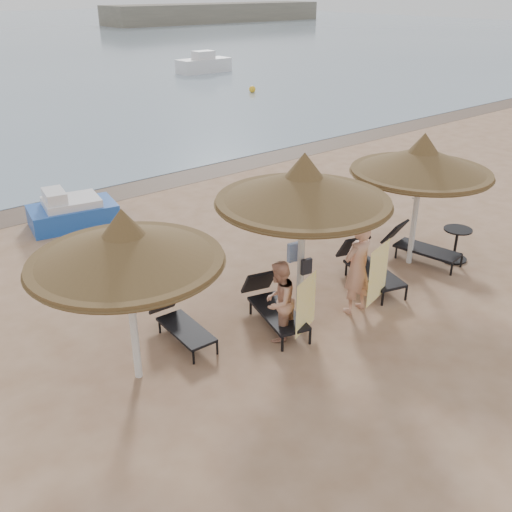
{
  "coord_description": "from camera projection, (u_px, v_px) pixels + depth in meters",
  "views": [
    {
      "loc": [
        -6.89,
        -6.76,
        5.98
      ],
      "look_at": [
        -0.42,
        1.2,
        1.08
      ],
      "focal_mm": 40.0,
      "sensor_mm": 36.0,
      "label": 1
    }
  ],
  "objects": [
    {
      "name": "ground",
      "position": [
        311.0,
        320.0,
        11.23
      ],
      "size": [
        160.0,
        160.0,
        0.0
      ],
      "primitive_type": "plane",
      "color": "tan",
      "rests_on": "ground"
    },
    {
      "name": "wet_sand_strip",
      "position": [
        101.0,
        196.0,
        17.81
      ],
      "size": [
        200.0,
        1.6,
        0.01
      ],
      "primitive_type": "cube",
      "color": "brown",
      "rests_on": "ground"
    },
    {
      "name": "palapa_left",
      "position": [
        125.0,
        247.0,
        8.58
      ],
      "size": [
        3.04,
        3.04,
        3.02
      ],
      "rotation": [
        0.0,
        0.0,
        -0.12
      ],
      "color": "silver",
      "rests_on": "ground"
    },
    {
      "name": "palapa_center",
      "position": [
        304.0,
        188.0,
        10.42
      ],
      "size": [
        3.31,
        3.31,
        3.28
      ],
      "rotation": [
        0.0,
        0.0,
        -0.23
      ],
      "color": "silver",
      "rests_on": "ground"
    },
    {
      "name": "palapa_right",
      "position": [
        422.0,
        161.0,
        12.49
      ],
      "size": [
        3.13,
        3.13,
        3.1
      ],
      "rotation": [
        0.0,
        0.0,
        -0.32
      ],
      "color": "silver",
      "rests_on": "ground"
    },
    {
      "name": "lounger_far_left",
      "position": [
        180.0,
        322.0,
        10.56
      ],
      "size": [
        0.61,
        1.66,
        0.73
      ],
      "rotation": [
        0.0,
        0.0,
        -0.04
      ],
      "color": "black",
      "rests_on": "ground"
    },
    {
      "name": "lounger_near_left",
      "position": [
        272.0,
        304.0,
        11.05
      ],
      "size": [
        1.08,
        1.97,
        0.84
      ],
      "rotation": [
        0.0,
        0.0,
        -0.26
      ],
      "color": "black",
      "rests_on": "ground"
    },
    {
      "name": "lounger_near_right",
      "position": [
        368.0,
        265.0,
        12.54
      ],
      "size": [
        1.16,
        2.03,
        0.86
      ],
      "rotation": [
        0.0,
        0.0,
        -0.29
      ],
      "color": "black",
      "rests_on": "ground"
    },
    {
      "name": "lounger_far_right",
      "position": [
        417.0,
        245.0,
        13.56
      ],
      "size": [
        0.93,
        1.93,
        0.83
      ],
      "rotation": [
        0.0,
        0.0,
        0.18
      ],
      "color": "black",
      "rests_on": "ground"
    },
    {
      "name": "side_table",
      "position": [
        455.0,
        245.0,
        13.52
      ],
      "size": [
        0.66,
        0.66,
        0.8
      ],
      "rotation": [
        0.0,
        0.0,
        -0.14
      ],
      "color": "black",
      "rests_on": "ground"
    },
    {
      "name": "person_left",
      "position": [
        279.0,
        295.0,
        10.28
      ],
      "size": [
        0.98,
        0.84,
        1.8
      ],
      "primitive_type": "imported",
      "rotation": [
        0.0,
        0.0,
        3.58
      ],
      "color": "tan",
      "rests_on": "ground"
    },
    {
      "name": "person_right",
      "position": [
        358.0,
        261.0,
        11.09
      ],
      "size": [
        1.02,
        0.67,
        2.22
      ],
      "primitive_type": "imported",
      "rotation": [
        0.0,
        0.0,
        3.14
      ],
      "color": "tan",
      "rests_on": "ground"
    },
    {
      "name": "towel_left",
      "position": [
        306.0,
        304.0,
        10.31
      ],
      "size": [
        0.73,
        0.28,
        1.08
      ],
      "rotation": [
        0.0,
        0.0,
        0.34
      ],
      "color": "yellow",
      "rests_on": "ground"
    },
    {
      "name": "towel_right",
      "position": [
        378.0,
        273.0,
        11.24
      ],
      "size": [
        0.83,
        0.24,
        1.2
      ],
      "rotation": [
        0.0,
        0.0,
        0.26
      ],
      "color": "yellow",
      "rests_on": "ground"
    },
    {
      "name": "bag_patterned",
      "position": [
        295.0,
        252.0,
        11.13
      ],
      "size": [
        0.31,
        0.14,
        0.38
      ],
      "rotation": [
        0.0,
        0.0,
        -0.13
      ],
      "color": "silver",
      "rests_on": "ground"
    },
    {
      "name": "bag_dark",
      "position": [
        306.0,
        267.0,
        10.97
      ],
      "size": [
        0.23,
        0.11,
        0.31
      ],
      "rotation": [
        0.0,
        0.0,
        -0.16
      ],
      "color": "black",
      "rests_on": "ground"
    },
    {
      "name": "pedal_boat",
      "position": [
        72.0,
        212.0,
        15.49
      ],
      "size": [
        2.45,
        1.71,
        1.05
      ],
      "rotation": [
        0.0,
        0.0,
        -0.18
      ],
      "color": "#1F50B1",
      "rests_on": "ground"
    },
    {
      "name": "buoy_right",
      "position": [
        252.0,
        89.0,
        34.61
      ],
      "size": [
        0.41,
        0.41,
        0.41
      ],
      "primitive_type": "sphere",
      "color": "yellow",
      "rests_on": "ground"
    }
  ]
}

